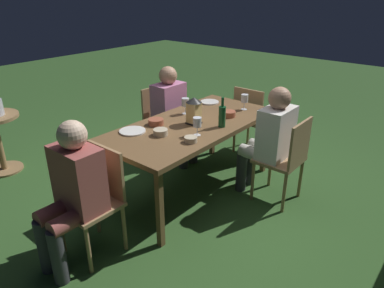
# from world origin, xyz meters

# --- Properties ---
(ground_plane) EXTENTS (16.00, 16.00, 0.00)m
(ground_plane) POSITION_xyz_m (0.00, 0.00, 0.00)
(ground_plane) COLOR #2D5123
(dining_table) EXTENTS (1.84, 0.88, 0.75)m
(dining_table) POSITION_xyz_m (0.00, 0.00, 0.70)
(dining_table) COLOR brown
(dining_table) RESTS_ON ground
(chair_head_near) EXTENTS (0.40, 0.42, 0.87)m
(chair_head_near) POSITION_xyz_m (-1.17, 0.00, 0.49)
(chair_head_near) COLOR #9E7A51
(chair_head_near) RESTS_ON ground
(chair_side_right_a) EXTENTS (0.42, 0.40, 0.87)m
(chair_side_right_a) POSITION_xyz_m (-0.41, 0.83, 0.49)
(chair_side_right_a) COLOR #9E7A51
(chair_side_right_a) RESTS_ON ground
(person_in_cream) EXTENTS (0.38, 0.47, 1.15)m
(person_in_cream) POSITION_xyz_m (-0.41, 0.64, 0.64)
(person_in_cream) COLOR white
(person_in_cream) RESTS_ON ground
(chair_head_far) EXTENTS (0.40, 0.42, 0.87)m
(chair_head_far) POSITION_xyz_m (1.17, 0.00, 0.49)
(chair_head_far) COLOR #9E7A51
(chair_head_far) RESTS_ON ground
(person_in_rust) EXTENTS (0.48, 0.38, 1.15)m
(person_in_rust) POSITION_xyz_m (1.36, 0.00, 0.64)
(person_in_rust) COLOR #9E4C47
(person_in_rust) RESTS_ON ground
(chair_side_left_a) EXTENTS (0.42, 0.40, 0.87)m
(chair_side_left_a) POSITION_xyz_m (-0.41, -0.83, 0.49)
(chair_side_left_a) COLOR #9E7A51
(chair_side_left_a) RESTS_ON ground
(person_in_pink) EXTENTS (0.38, 0.47, 1.15)m
(person_in_pink) POSITION_xyz_m (-0.41, -0.64, 0.64)
(person_in_pink) COLOR #C675A3
(person_in_pink) RESTS_ON ground
(lantern_centerpiece) EXTENTS (0.15, 0.15, 0.27)m
(lantern_centerpiece) POSITION_xyz_m (0.00, 0.02, 0.90)
(lantern_centerpiece) COLOR black
(lantern_centerpiece) RESTS_ON dining_table
(green_bottle_on_table) EXTENTS (0.07, 0.07, 0.29)m
(green_bottle_on_table) POSITION_xyz_m (-0.10, 0.28, 0.86)
(green_bottle_on_table) COLOR #195128
(green_bottle_on_table) RESTS_ON dining_table
(wine_glass_a) EXTENTS (0.08, 0.08, 0.17)m
(wine_glass_a) POSITION_xyz_m (-0.17, -0.23, 0.87)
(wine_glass_a) COLOR silver
(wine_glass_a) RESTS_ON dining_table
(wine_glass_b) EXTENTS (0.08, 0.08, 0.17)m
(wine_glass_b) POSITION_xyz_m (0.21, 0.23, 0.87)
(wine_glass_b) COLOR silver
(wine_glass_b) RESTS_ON dining_table
(wine_glass_c) EXTENTS (0.08, 0.08, 0.17)m
(wine_glass_c) POSITION_xyz_m (-0.68, 0.17, 0.87)
(wine_glass_c) COLOR silver
(wine_glass_c) RESTS_ON dining_table
(plate_a) EXTENTS (0.24, 0.24, 0.01)m
(plate_a) POSITION_xyz_m (0.53, -0.28, 0.76)
(plate_a) COLOR silver
(plate_a) RESTS_ON dining_table
(plate_b) EXTENTS (0.21, 0.21, 0.01)m
(plate_b) POSITION_xyz_m (-0.64, -0.27, 0.76)
(plate_b) COLOR silver
(plate_b) RESTS_ON dining_table
(bowl_olives) EXTENTS (0.13, 0.13, 0.06)m
(bowl_olives) POSITION_xyz_m (0.42, -0.02, 0.78)
(bowl_olives) COLOR #BCAD8E
(bowl_olives) RESTS_ON dining_table
(bowl_bread) EXTENTS (0.14, 0.14, 0.06)m
(bowl_bread) POSITION_xyz_m (-0.39, 0.17, 0.78)
(bowl_bread) COLOR #9E5138
(bowl_bread) RESTS_ON dining_table
(bowl_salad) EXTENTS (0.15, 0.15, 0.06)m
(bowl_salad) POSITION_xyz_m (0.26, -0.24, 0.78)
(bowl_salad) COLOR #9E5138
(bowl_salad) RESTS_ON dining_table
(bowl_dip) EXTENTS (0.11, 0.11, 0.05)m
(bowl_dip) POSITION_xyz_m (0.36, 0.29, 0.78)
(bowl_dip) COLOR #BCAD8E
(bowl_dip) RESTS_ON dining_table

